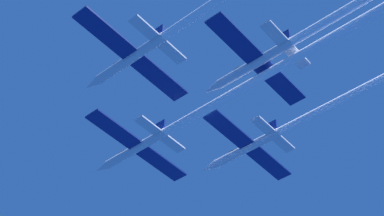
# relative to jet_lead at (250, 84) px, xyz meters

# --- Properties ---
(jet_lead) EXTENTS (20.37, 73.19, 3.37)m
(jet_lead) POSITION_rel_jet_lead_xyz_m (0.00, 0.00, 0.00)
(jet_lead) COLOR silver
(jet_right_wing) EXTENTS (20.37, 77.70, 3.37)m
(jet_right_wing) POSITION_rel_jet_lead_xyz_m (12.57, -14.59, 1.43)
(jet_right_wing) COLOR silver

